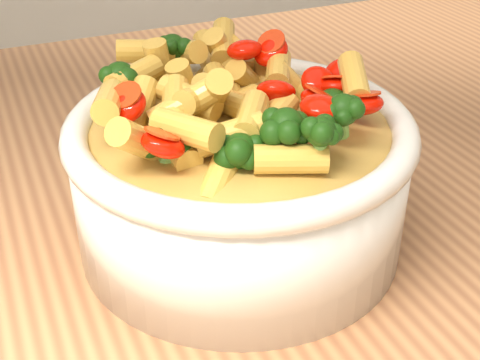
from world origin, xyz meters
name	(u,v)px	position (x,y,z in m)	size (l,w,h in m)	color
table	(277,282)	(0.00, 0.00, 0.80)	(1.20, 0.80, 0.90)	#B97E4F
serving_bowl	(240,178)	(-0.06, -0.06, 0.95)	(0.22, 0.22, 0.10)	white
pasta_salad	(240,95)	(-0.06, -0.06, 1.01)	(0.18, 0.18, 0.04)	#F4BB4D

